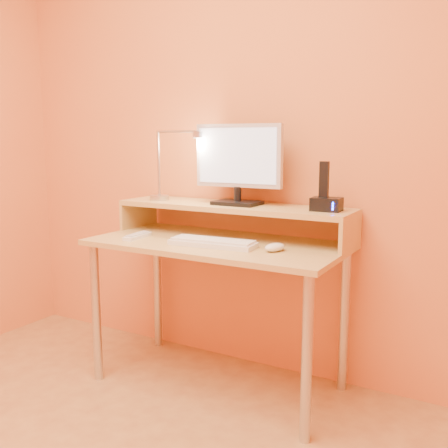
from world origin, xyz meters
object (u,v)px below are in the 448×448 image
Objects in this scene: monitor_panel at (239,156)px; lamp_base at (159,198)px; phone_dock at (327,204)px; remote_control at (138,236)px; mouse at (275,247)px; keyboard at (213,244)px.

monitor_panel reaches higher than lamp_base.
remote_control is at bearing -165.52° from phone_dock.
lamp_base is at bearing 95.71° from remote_control.
phone_dock is at bearing -3.88° from monitor_panel.
phone_dock is at bearing 76.16° from mouse.
keyboard reaches higher than remote_control.
lamp_base is 0.94× the size of mouse.
monitor_panel is at bearing 29.83° from remote_control.
mouse is (0.29, 0.03, 0.01)m from keyboard.
monitor_panel is 0.63m from remote_control.
phone_dock is (0.45, -0.01, -0.21)m from monitor_panel.
keyboard is 0.29m from mouse.
phone_dock is at bearing 12.72° from remote_control.
phone_dock is 0.32m from mouse.
remote_control is at bearing -147.95° from monitor_panel.
monitor_panel reaches higher than mouse.
mouse is (-0.15, -0.22, -0.17)m from phone_dock.
mouse reaches higher than keyboard.
keyboard is (0.46, -0.22, -0.16)m from lamp_base.
keyboard is 2.19× the size of remote_control.
lamp_base is 0.55× the size of remote_control.
keyboard is (-0.44, -0.25, -0.18)m from phone_dock.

